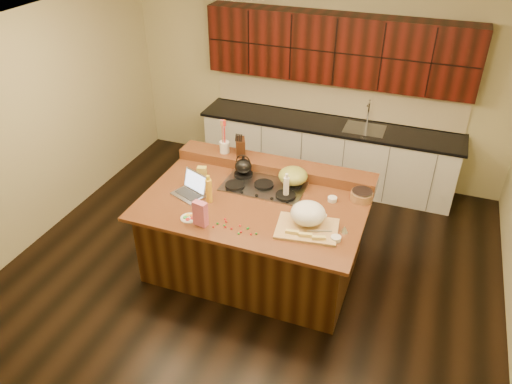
% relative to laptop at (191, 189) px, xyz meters
% --- Properties ---
extents(room, '(5.52, 5.02, 2.72)m').
position_rel_laptop_xyz_m(room, '(0.70, 0.11, 0.37)').
color(room, black).
rests_on(room, ground).
extents(island, '(2.40, 1.60, 0.92)m').
position_rel_laptop_xyz_m(island, '(0.70, 0.11, -0.52)').
color(island, black).
rests_on(island, ground).
extents(back_ledge, '(2.40, 0.30, 0.12)m').
position_rel_laptop_xyz_m(back_ledge, '(0.70, 0.81, -0.00)').
color(back_ledge, black).
rests_on(back_ledge, island).
extents(cooktop, '(0.92, 0.52, 0.05)m').
position_rel_laptop_xyz_m(cooktop, '(0.70, 0.41, -0.05)').
color(cooktop, gray).
rests_on(cooktop, island).
extents(back_counter, '(3.70, 0.66, 2.40)m').
position_rel_laptop_xyz_m(back_counter, '(1.00, 2.34, -0.00)').
color(back_counter, silver).
rests_on(back_counter, ground).
extents(kettle, '(0.22, 0.22, 0.18)m').
position_rel_laptop_xyz_m(kettle, '(0.40, 0.54, 0.07)').
color(kettle, black).
rests_on(kettle, cooktop).
extents(green_bowl, '(0.40, 0.40, 0.18)m').
position_rel_laptop_xyz_m(green_bowl, '(1.00, 0.54, 0.07)').
color(green_bowl, olive).
rests_on(green_bowl, cooktop).
extents(laptop, '(0.42, 0.38, 0.24)m').
position_rel_laptop_xyz_m(laptop, '(0.00, 0.00, 0.00)').
color(laptop, '#B7B7BC').
rests_on(laptop, island).
extents(oil_bottle, '(0.09, 0.09, 0.27)m').
position_rel_laptop_xyz_m(oil_bottle, '(0.25, -0.07, 0.07)').
color(oil_bottle, gold).
rests_on(oil_bottle, island).
extents(vinegar_bottle, '(0.08, 0.08, 0.25)m').
position_rel_laptop_xyz_m(vinegar_bottle, '(1.00, 0.29, 0.06)').
color(vinegar_bottle, silver).
rests_on(vinegar_bottle, island).
extents(wooden_tray, '(0.66, 0.53, 0.25)m').
position_rel_laptop_xyz_m(wooden_tray, '(1.36, -0.13, 0.05)').
color(wooden_tray, tan).
rests_on(wooden_tray, island).
extents(ramekin_a, '(0.12, 0.12, 0.04)m').
position_rel_laptop_xyz_m(ramekin_a, '(1.68, -0.26, -0.04)').
color(ramekin_a, white).
rests_on(ramekin_a, island).
extents(ramekin_b, '(0.11, 0.11, 0.04)m').
position_rel_laptop_xyz_m(ramekin_b, '(1.46, 0.05, -0.04)').
color(ramekin_b, white).
rests_on(ramekin_b, island).
extents(ramekin_c, '(0.13, 0.13, 0.04)m').
position_rel_laptop_xyz_m(ramekin_c, '(1.49, 0.41, -0.04)').
color(ramekin_c, white).
rests_on(ramekin_c, island).
extents(strainer_bowl, '(0.27, 0.27, 0.09)m').
position_rel_laptop_xyz_m(strainer_bowl, '(1.78, 0.54, -0.02)').
color(strainer_bowl, '#996B3F').
rests_on(strainer_bowl, island).
extents(kitchen_timer, '(0.09, 0.09, 0.07)m').
position_rel_laptop_xyz_m(kitchen_timer, '(1.73, -0.10, -0.03)').
color(kitchen_timer, silver).
rests_on(kitchen_timer, island).
extents(pink_bag, '(0.15, 0.10, 0.27)m').
position_rel_laptop_xyz_m(pink_bag, '(0.35, -0.48, 0.07)').
color(pink_bag, '#CE617C').
rests_on(pink_bag, island).
extents(candy_plate, '(0.21, 0.21, 0.01)m').
position_rel_laptop_xyz_m(candy_plate, '(0.19, -0.43, -0.06)').
color(candy_plate, white).
rests_on(candy_plate, island).
extents(package_box, '(0.12, 0.09, 0.15)m').
position_rel_laptop_xyz_m(package_box, '(-0.04, 0.34, 0.01)').
color(package_box, gold).
rests_on(package_box, island).
extents(utensil_crock, '(0.13, 0.13, 0.14)m').
position_rel_laptop_xyz_m(utensil_crock, '(0.04, 0.81, 0.13)').
color(utensil_crock, white).
rests_on(utensil_crock, back_ledge).
extents(knife_block, '(0.17, 0.20, 0.21)m').
position_rel_laptop_xyz_m(knife_block, '(0.25, 0.81, 0.16)').
color(knife_block, black).
rests_on(knife_block, back_ledge).
extents(gumdrop_0, '(0.02, 0.02, 0.02)m').
position_rel_laptop_xyz_m(gumdrop_0, '(0.54, -0.32, -0.05)').
color(gumdrop_0, red).
rests_on(gumdrop_0, island).
extents(gumdrop_1, '(0.02, 0.02, 0.02)m').
position_rel_laptop_xyz_m(gumdrop_1, '(0.76, -0.50, -0.05)').
color(gumdrop_1, '#198C26').
rests_on(gumdrop_1, island).
extents(gumdrop_2, '(0.02, 0.02, 0.02)m').
position_rel_laptop_xyz_m(gumdrop_2, '(0.88, -0.47, -0.05)').
color(gumdrop_2, red).
rests_on(gumdrop_2, island).
extents(gumdrop_3, '(0.02, 0.02, 0.02)m').
position_rel_laptop_xyz_m(gumdrop_3, '(0.58, -0.43, -0.05)').
color(gumdrop_3, '#198C26').
rests_on(gumdrop_3, island).
extents(gumdrop_4, '(0.02, 0.02, 0.02)m').
position_rel_laptop_xyz_m(gumdrop_4, '(0.78, -0.47, -0.05)').
color(gumdrop_4, red).
rests_on(gumdrop_4, island).
extents(gumdrop_5, '(0.02, 0.02, 0.02)m').
position_rel_laptop_xyz_m(gumdrop_5, '(0.93, -0.44, -0.05)').
color(gumdrop_5, '#198C26').
rests_on(gumdrop_5, island).
extents(gumdrop_6, '(0.02, 0.02, 0.02)m').
position_rel_laptop_xyz_m(gumdrop_6, '(0.57, -0.36, -0.05)').
color(gumdrop_6, red).
rests_on(gumdrop_6, island).
extents(gumdrop_7, '(0.02, 0.02, 0.02)m').
position_rel_laptop_xyz_m(gumdrop_7, '(0.50, -0.42, -0.05)').
color(gumdrop_7, '#198C26').
rests_on(gumdrop_7, island).
extents(gumdrop_8, '(0.02, 0.02, 0.02)m').
position_rel_laptop_xyz_m(gumdrop_8, '(0.60, -0.44, -0.05)').
color(gumdrop_8, red).
rests_on(gumdrop_8, island).
extents(gumdrop_9, '(0.02, 0.02, 0.02)m').
position_rel_laptop_xyz_m(gumdrop_9, '(0.50, -0.42, -0.05)').
color(gumdrop_9, '#198C26').
rests_on(gumdrop_9, island).
extents(gumdrop_10, '(0.02, 0.02, 0.02)m').
position_rel_laptop_xyz_m(gumdrop_10, '(0.73, -0.37, -0.05)').
color(gumdrop_10, red).
rests_on(gumdrop_10, island).
extents(gumdrop_11, '(0.02, 0.02, 0.02)m').
position_rel_laptop_xyz_m(gumdrop_11, '(0.82, -0.38, -0.05)').
color(gumdrop_11, '#198C26').
rests_on(gumdrop_11, island).
extents(gumdrop_12, '(0.02, 0.02, 0.02)m').
position_rel_laptop_xyz_m(gumdrop_12, '(0.67, -0.45, -0.05)').
color(gumdrop_12, red).
rests_on(gumdrop_12, island).
extents(gumdrop_13, '(0.02, 0.02, 0.02)m').
position_rel_laptop_xyz_m(gumdrop_13, '(0.82, -0.40, -0.05)').
color(gumdrop_13, '#198C26').
rests_on(gumdrop_13, island).
extents(gumdrop_14, '(0.02, 0.02, 0.02)m').
position_rel_laptop_xyz_m(gumdrop_14, '(0.49, -0.49, -0.05)').
color(gumdrop_14, red).
rests_on(gumdrop_14, island).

